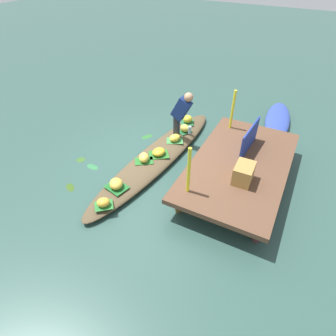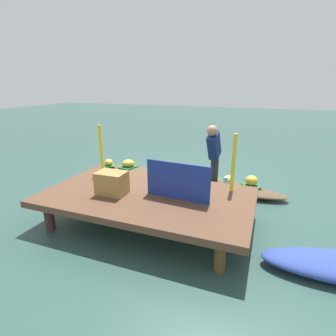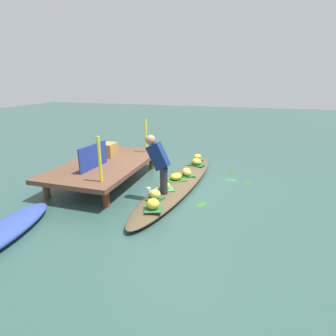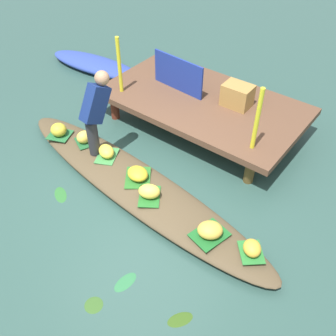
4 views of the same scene
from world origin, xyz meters
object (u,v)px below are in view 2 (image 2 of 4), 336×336
banana_bunch_0 (252,181)px  banana_bunch_6 (176,173)px  vendor_boat (177,179)px  produce_crate (112,183)px  banana_bunch_2 (164,168)px  banana_bunch_3 (228,180)px  market_banner (178,181)px  banana_bunch_1 (128,163)px  banana_bunch_4 (109,162)px  water_bottle (226,182)px  banana_bunch_5 (205,177)px  vendor_person (214,150)px

banana_bunch_0 → banana_bunch_6: size_ratio=0.78×
vendor_boat → produce_crate: bearing=84.9°
banana_bunch_2 → banana_bunch_3: 1.52m
banana_bunch_2 → market_banner: (-0.99, 1.94, 0.49)m
banana_bunch_1 → banana_bunch_4: banana_bunch_1 is taller
vendor_boat → market_banner: market_banner is taller
banana_bunch_2 → water_bottle: 1.52m
banana_bunch_5 → banana_bunch_6: banana_bunch_5 is taller
vendor_person → water_bottle: 0.66m
vendor_boat → banana_bunch_0: (-1.57, 0.04, 0.20)m
banana_bunch_4 → market_banner: (-2.45, 1.91, 0.50)m
banana_bunch_1 → vendor_boat: bearing=172.9°
banana_bunch_2 → banana_bunch_6: size_ratio=0.90×
vendor_person → vendor_boat: bearing=-13.1°
banana_bunch_0 → water_bottle: (0.47, 0.26, -0.00)m
banana_bunch_0 → banana_bunch_1: banana_bunch_0 is taller
vendor_boat → market_banner: size_ratio=4.65×
banana_bunch_0 → market_banner: 2.07m
banana_bunch_1 → banana_bunch_3: 2.47m
water_bottle → market_banner: (0.47, 1.52, 0.49)m
vendor_boat → water_bottle: water_bottle is taller
banana_bunch_4 → produce_crate: bearing=124.8°
banana_bunch_4 → banana_bunch_1: bearing=-171.1°
vendor_person → water_bottle: vendor_person is taller
market_banner → produce_crate: bearing=14.2°
banana_bunch_4 → market_banner: size_ratio=0.24×
water_bottle → vendor_person: bearing=-21.9°
banana_bunch_4 → banana_bunch_5: 2.47m
banana_bunch_2 → banana_bunch_3: size_ratio=1.23×
banana_bunch_4 → water_bottle: (-2.92, 0.39, 0.02)m
banana_bunch_2 → vendor_person: bearing=165.4°
banana_bunch_1 → banana_bunch_5: (-1.96, 0.29, -0.00)m
vendor_boat → vendor_person: size_ratio=3.80×
banana_bunch_3 → vendor_person: 0.67m
vendor_boat → banana_bunch_3: size_ratio=20.05×
market_banner → banana_bunch_3: bearing=-102.7°
vendor_boat → banana_bunch_1: 1.34m
banana_bunch_1 → water_bottle: (-2.42, 0.47, 0.01)m
banana_bunch_4 → banana_bunch_6: size_ratio=0.75×
banana_bunch_0 → water_bottle: bearing=29.4°
banana_bunch_2 → produce_crate: 2.15m
market_banner → produce_crate: market_banner is taller
banana_bunch_4 → vendor_boat: bearing=177.3°
banana_bunch_3 → market_banner: 1.80m
banana_bunch_0 → banana_bunch_6: bearing=0.5°
banana_bunch_0 → vendor_person: (0.75, 0.15, 0.58)m
banana_bunch_5 → produce_crate: 2.16m
banana_bunch_5 → water_bottle: size_ratio=1.37×
vendor_boat → market_banner: 2.04m
banana_bunch_3 → banana_bunch_5: (0.49, -0.03, -0.01)m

